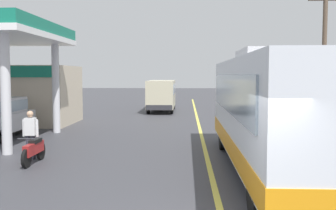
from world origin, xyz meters
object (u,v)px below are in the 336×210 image
object	(u,v)px
motorcycle_parked_forecourt	(34,150)
minibus_opposing_lane	(162,93)
car_at_pump	(0,115)
pedestrian_near_pump	(31,132)
coach_bus_main	(272,114)

from	to	relation	value
motorcycle_parked_forecourt	minibus_opposing_lane	bearing A→B (deg)	80.93
car_at_pump	motorcycle_parked_forecourt	bearing A→B (deg)	-55.24
car_at_pump	minibus_opposing_lane	world-z (taller)	minibus_opposing_lane
minibus_opposing_lane	pedestrian_near_pump	world-z (taller)	minibus_opposing_lane
coach_bus_main	pedestrian_near_pump	xyz separation A→B (m)	(-7.82, 1.24, -0.79)
minibus_opposing_lane	car_at_pump	bearing A→B (deg)	-116.13
car_at_pump	motorcycle_parked_forecourt	xyz separation A→B (m)	(3.61, -5.20, -0.57)
coach_bus_main	motorcycle_parked_forecourt	size ratio (longest dim) A/B	6.13
coach_bus_main	car_at_pump	world-z (taller)	coach_bus_main
pedestrian_near_pump	motorcycle_parked_forecourt	bearing A→B (deg)	-60.86
car_at_pump	motorcycle_parked_forecourt	size ratio (longest dim) A/B	2.33
motorcycle_parked_forecourt	pedestrian_near_pump	size ratio (longest dim) A/B	1.08
pedestrian_near_pump	car_at_pump	bearing A→B (deg)	125.49
coach_bus_main	minibus_opposing_lane	world-z (taller)	coach_bus_main
minibus_opposing_lane	pedestrian_near_pump	distance (m)	18.30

